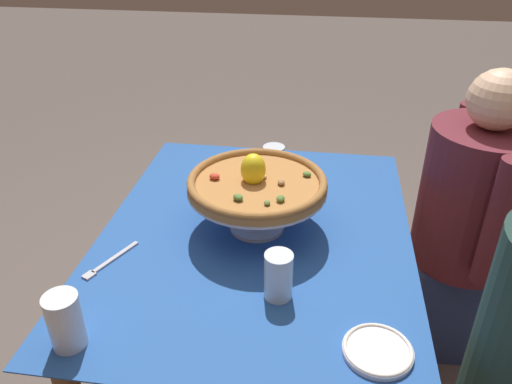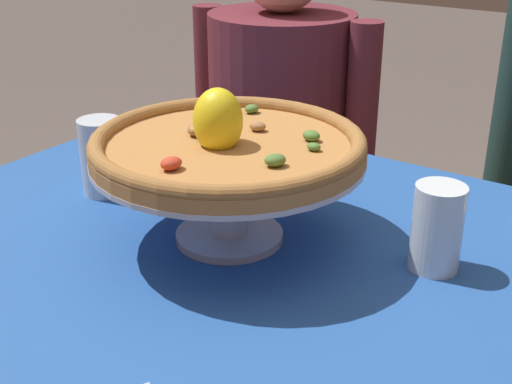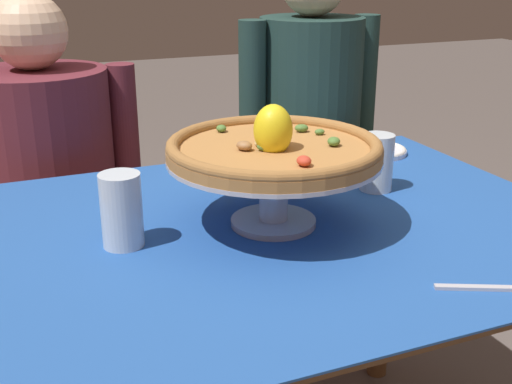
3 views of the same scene
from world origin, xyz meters
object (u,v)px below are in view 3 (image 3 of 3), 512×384
(dinner_fork, at_px, (504,288))
(diner_right, at_px, (308,168))
(water_glass_side_left, at_px, (122,215))
(diner_left, at_px, (50,207))
(side_plate, at_px, (377,150))
(pizza_stand, at_px, (273,175))
(pizza, at_px, (274,147))
(water_glass_side_right, at_px, (377,166))

(dinner_fork, relative_size, diner_right, 0.14)
(water_glass_side_left, distance_m, diner_right, 1.00)
(diner_left, bearing_deg, side_plate, -25.61)
(diner_right, bearing_deg, diner_left, 177.56)
(pizza_stand, distance_m, diner_left, 0.85)
(pizza_stand, bearing_deg, water_glass_side_left, 177.12)
(pizza, xyz_separation_m, diner_left, (-0.37, 0.72, -0.33))
(side_plate, height_order, dinner_fork, side_plate)
(diner_right, bearing_deg, pizza, -121.90)
(pizza, height_order, dinner_fork, pizza)
(pizza_stand, xyz_separation_m, diner_right, (0.43, 0.69, -0.25))
(diner_right, bearing_deg, pizza_stand, -121.91)
(diner_left, relative_size, diner_right, 0.92)
(pizza, distance_m, water_glass_side_right, 0.32)
(water_glass_side_right, bearing_deg, pizza, -162.16)
(pizza_stand, relative_size, dinner_fork, 2.23)
(water_glass_side_left, bearing_deg, side_plate, 23.24)
(dinner_fork, bearing_deg, diner_right, 79.47)
(pizza_stand, xyz_separation_m, pizza, (-0.00, -0.00, 0.06))
(water_glass_side_left, relative_size, side_plate, 0.87)
(water_glass_side_right, bearing_deg, diner_right, 77.17)
(pizza_stand, height_order, water_glass_side_left, pizza_stand)
(dinner_fork, bearing_deg, diner_left, 118.47)
(pizza_stand, height_order, dinner_fork, pizza_stand)
(water_glass_side_left, xyz_separation_m, dinner_fork, (0.52, -0.40, -0.06))
(side_plate, height_order, diner_left, diner_left)
(pizza_stand, height_order, water_glass_side_right, pizza_stand)
(water_glass_side_right, xyz_separation_m, diner_right, (0.14, 0.59, -0.20))
(pizza, bearing_deg, pizza_stand, 66.53)
(water_glass_side_right, height_order, diner_left, diner_left)
(water_glass_side_right, bearing_deg, pizza_stand, -162.30)
(dinner_fork, bearing_deg, side_plate, 73.02)
(side_plate, xyz_separation_m, dinner_fork, (-0.22, -0.71, -0.01))
(side_plate, bearing_deg, pizza_stand, -143.49)
(diner_left, xyz_separation_m, diner_right, (0.80, -0.03, 0.03))
(water_glass_side_right, xyz_separation_m, dinner_fork, (-0.06, -0.47, -0.05))
(side_plate, distance_m, diner_right, 0.39)
(pizza, relative_size, water_glass_side_right, 3.19)
(diner_right, bearing_deg, water_glass_side_right, -102.83)
(water_glass_side_left, relative_size, diner_left, 0.12)
(pizza, xyz_separation_m, water_glass_side_left, (-0.29, 0.02, -0.10))
(diner_right, bearing_deg, water_glass_side_left, -136.83)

